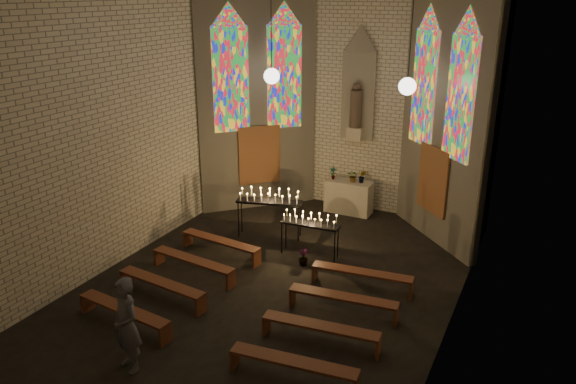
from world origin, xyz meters
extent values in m
plane|color=black|center=(0.00, 0.00, 0.00)|extent=(12.00, 12.00, 0.00)
cube|color=beige|center=(0.00, 6.00, 3.50)|extent=(8.00, 0.02, 7.00)
cube|color=beige|center=(0.00, -6.00, 3.50)|extent=(8.00, 0.02, 7.00)
cube|color=beige|center=(-4.00, 0.00, 3.50)|extent=(0.02, 12.00, 7.00)
cube|color=beige|center=(4.00, 0.00, 3.50)|extent=(0.02, 12.00, 7.00)
cube|color=beige|center=(-2.75, 4.75, 3.50)|extent=(2.72, 2.72, 7.00)
cube|color=beige|center=(2.75, 4.75, 3.50)|extent=(2.72, 2.72, 7.00)
cube|color=#4C3F8C|center=(-3.21, 4.06, 4.00)|extent=(0.78, 0.78, 3.00)
cube|color=#4C3F8C|center=(-2.06, 5.21, 4.00)|extent=(0.78, 0.78, 3.00)
cube|color=#4C3F8C|center=(2.06, 5.21, 4.00)|extent=(0.78, 0.78, 3.00)
cube|color=#4C3F8C|center=(3.21, 4.06, 4.00)|extent=(0.78, 0.78, 3.00)
cube|color=brown|center=(-2.63, 4.63, 1.70)|extent=(0.95, 0.95, 1.80)
cube|color=brown|center=(2.63, 4.63, 1.70)|extent=(0.95, 0.95, 1.80)
cube|color=gray|center=(0.00, 5.92, 3.50)|extent=(1.00, 0.12, 2.60)
cone|color=gray|center=(0.00, 5.92, 5.15)|extent=(1.00, 1.00, 0.80)
cube|color=beige|center=(0.00, 5.78, 2.40)|extent=(0.45, 0.30, 0.40)
cylinder|color=brown|center=(0.00, 5.78, 3.15)|extent=(0.36, 0.36, 1.10)
sphere|color=brown|center=(0.00, 5.78, 3.80)|extent=(0.26, 0.26, 0.26)
sphere|color=white|center=(-1.90, 4.10, 4.20)|extent=(0.44, 0.44, 0.44)
cylinder|color=black|center=(-1.90, 4.10, 5.60)|extent=(0.02, 0.02, 2.80)
sphere|color=white|center=(1.90, 4.10, 4.20)|extent=(0.44, 0.44, 0.44)
cylinder|color=black|center=(1.90, 4.10, 5.60)|extent=(0.02, 0.02, 2.80)
cube|color=beige|center=(0.00, 5.45, 0.50)|extent=(1.40, 0.60, 1.00)
imported|color=#4C723F|center=(-0.52, 5.42, 1.19)|extent=(0.21, 0.16, 0.37)
imported|color=#4C723F|center=(0.12, 5.46, 1.18)|extent=(0.36, 0.32, 0.36)
imported|color=#4C723F|center=(0.38, 5.49, 1.20)|extent=(0.24, 0.21, 0.39)
imported|color=#4C723F|center=(0.22, 1.67, 0.21)|extent=(0.25, 0.25, 0.42)
cube|color=black|center=(-1.34, 2.83, 1.02)|extent=(1.83, 0.90, 0.06)
cylinder|color=black|center=(-2.10, 2.44, 0.50)|extent=(0.03, 0.03, 1.00)
cylinder|color=black|center=(-0.49, 2.90, 0.50)|extent=(0.03, 0.03, 1.00)
cylinder|color=black|center=(-2.19, 2.76, 0.50)|extent=(0.03, 0.03, 1.00)
cylinder|color=black|center=(-0.59, 3.22, 0.50)|extent=(0.03, 0.03, 1.00)
cube|color=black|center=(0.14, 2.22, 0.87)|extent=(1.54, 0.47, 0.05)
cylinder|color=black|center=(-0.56, 2.03, 0.43)|extent=(0.03, 0.03, 0.86)
cylinder|color=black|center=(0.87, 2.13, 0.43)|extent=(0.03, 0.03, 0.86)
cylinder|color=black|center=(-0.58, 2.31, 0.43)|extent=(0.03, 0.03, 0.86)
cylinder|color=black|center=(0.85, 2.42, 0.43)|extent=(0.03, 0.03, 0.86)
cube|color=#5E2D1A|center=(-1.90, 1.22, 0.42)|extent=(2.33, 0.57, 0.06)
cube|color=#5E2D1A|center=(-3.03, 1.34, 0.21)|extent=(0.09, 0.33, 0.42)
cube|color=#5E2D1A|center=(-0.78, 1.10, 0.21)|extent=(0.09, 0.33, 0.42)
cube|color=#5E2D1A|center=(1.90, 1.22, 0.42)|extent=(2.33, 0.57, 0.06)
cube|color=#5E2D1A|center=(0.78, 1.10, 0.21)|extent=(0.09, 0.33, 0.42)
cube|color=#5E2D1A|center=(3.03, 1.34, 0.21)|extent=(0.09, 0.33, 0.42)
cube|color=#5E2D1A|center=(-1.90, 0.02, 0.42)|extent=(2.33, 0.57, 0.06)
cube|color=#5E2D1A|center=(-3.03, 0.14, 0.21)|extent=(0.09, 0.33, 0.42)
cube|color=#5E2D1A|center=(-0.78, -0.10, 0.21)|extent=(0.09, 0.33, 0.42)
cube|color=#5E2D1A|center=(1.90, 0.02, 0.42)|extent=(2.33, 0.57, 0.06)
cube|color=#5E2D1A|center=(0.78, -0.10, 0.21)|extent=(0.09, 0.33, 0.42)
cube|color=#5E2D1A|center=(3.03, 0.14, 0.21)|extent=(0.09, 0.33, 0.42)
cube|color=#5E2D1A|center=(-1.90, -1.18, 0.42)|extent=(2.33, 0.57, 0.06)
cube|color=#5E2D1A|center=(-3.03, -1.06, 0.21)|extent=(0.09, 0.33, 0.42)
cube|color=#5E2D1A|center=(-0.78, -1.30, 0.21)|extent=(0.09, 0.33, 0.42)
cube|color=#5E2D1A|center=(1.90, -1.18, 0.42)|extent=(2.33, 0.57, 0.06)
cube|color=#5E2D1A|center=(0.78, -1.30, 0.21)|extent=(0.09, 0.33, 0.42)
cube|color=#5E2D1A|center=(3.03, -1.06, 0.21)|extent=(0.09, 0.33, 0.42)
cube|color=#5E2D1A|center=(-1.90, -2.38, 0.42)|extent=(2.33, 0.57, 0.06)
cube|color=#5E2D1A|center=(-3.03, -2.26, 0.21)|extent=(0.09, 0.33, 0.42)
cube|color=#5E2D1A|center=(-0.78, -2.50, 0.21)|extent=(0.09, 0.33, 0.42)
cube|color=#5E2D1A|center=(1.90, -2.38, 0.42)|extent=(2.33, 0.57, 0.06)
cube|color=#5E2D1A|center=(0.78, -2.50, 0.21)|extent=(0.09, 0.33, 0.42)
imported|color=#53535E|center=(-0.90, -3.35, 0.90)|extent=(0.77, 0.64, 1.81)
camera|label=1|loc=(5.41, -9.70, 6.53)|focal=35.00mm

